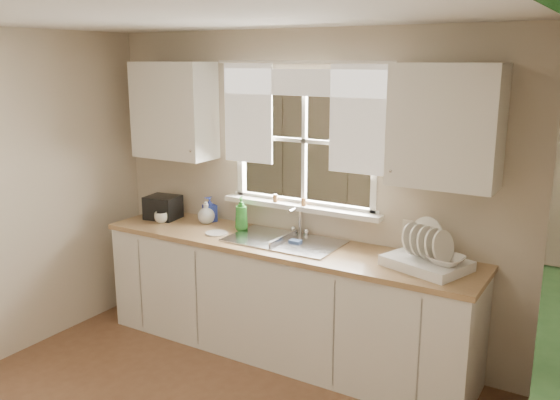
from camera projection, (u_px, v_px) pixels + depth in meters
The scene contains 19 objects.
room_walls at pixel (104, 270), 2.98m from camera, with size 3.62×4.02×2.50m.
ceiling at pixel (96, 9), 2.74m from camera, with size 3.60×4.00×0.02m, color silver.
window at pixel (303, 162), 4.64m from camera, with size 1.38×0.16×1.06m.
curtains at pixel (300, 105), 4.49m from camera, with size 1.50×0.03×0.81m.
base_cabinets at pixel (282, 301), 4.62m from camera, with size 3.00×0.62×0.87m, color silver.
countertop at pixel (282, 245), 4.51m from camera, with size 3.04×0.65×0.04m, color #A57F52.
upper_cabinet_left at pixel (174, 110), 4.99m from camera, with size 0.70×0.33×0.80m, color silver.
upper_cabinet_right at pixel (446, 126), 3.83m from camera, with size 0.70×0.33×0.80m, color silver.
wall_outlet at pixel (408, 228), 4.28m from camera, with size 0.08×0.01×0.12m, color beige.
sill_jars at pixel (289, 200), 4.71m from camera, with size 0.30×0.04×0.06m.
sink at pixel (284, 250), 4.55m from camera, with size 0.88×0.52×0.40m.
dish_rack at pixel (427, 258), 3.95m from camera, with size 0.61×0.53×0.32m.
bowl at pixel (446, 260), 3.83m from camera, with size 0.23×0.23×0.06m, color silver.
soap_bottle_a at pixel (241, 214), 4.81m from camera, with size 0.11×0.11×0.28m, color #2B832B.
soap_bottle_b at pixel (210, 209), 5.07m from camera, with size 0.10×0.10×0.22m, color #2E3FAD.
soap_bottle_c at pixel (206, 213), 5.02m from camera, with size 0.15×0.15×0.19m, color beige.
saucer at pixel (217, 233), 4.73m from camera, with size 0.18×0.18×0.01m, color silver.
cup at pixel (161, 217), 5.05m from camera, with size 0.12×0.12×0.09m, color silver.
black_appliance at pixel (163, 207), 5.17m from camera, with size 0.27×0.24×0.20m, color black.
Camera 1 is at (2.21, -2.02, 2.27)m, focal length 38.00 mm.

